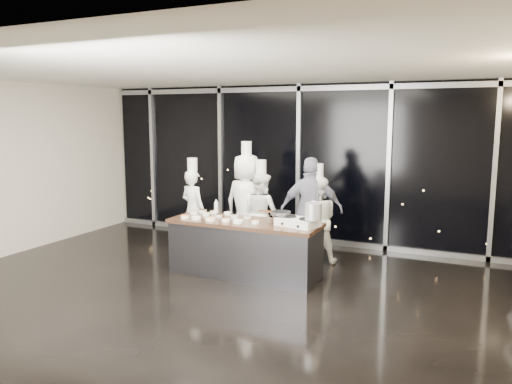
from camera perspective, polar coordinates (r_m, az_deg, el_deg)
ground at (r=7.48m, az=-4.36°, el=-11.38°), size 9.00×9.00×0.00m
room_shell at (r=6.95m, az=-3.30°, el=6.05°), size 9.02×7.02×3.21m
window_wall at (r=10.21m, az=4.95°, el=3.22°), size 8.90×0.11×3.20m
demo_counter at (r=8.10m, az=-1.29°, el=-6.41°), size 2.46×0.86×0.90m
stove at (r=7.64m, az=4.77°, el=-3.42°), size 0.70×0.53×0.14m
frying_pan at (r=7.79m, az=2.83°, el=-2.41°), size 0.56×0.37×0.05m
stock_pot at (r=7.43m, az=6.59°, el=-2.22°), size 0.30×0.30×0.25m
prep_bowls at (r=8.23m, az=-4.47°, el=-2.82°), size 1.39×0.69×0.05m
squeeze_bottle at (r=8.60m, az=-4.57°, el=-1.68°), size 0.07×0.07×0.26m
chef_far_left at (r=9.67m, az=-7.20°, el=-1.90°), size 0.64×0.51×1.78m
chef_left at (r=9.39m, az=-1.08°, el=-1.24°), size 0.96×0.68×2.10m
chef_center at (r=9.25m, az=0.57°, el=-2.41°), size 0.92×0.83×1.77m
guest at (r=8.76m, az=6.35°, el=-2.11°), size 1.18×0.81×1.86m
chef_right at (r=8.81m, az=6.99°, el=-3.10°), size 0.90×0.80×1.75m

